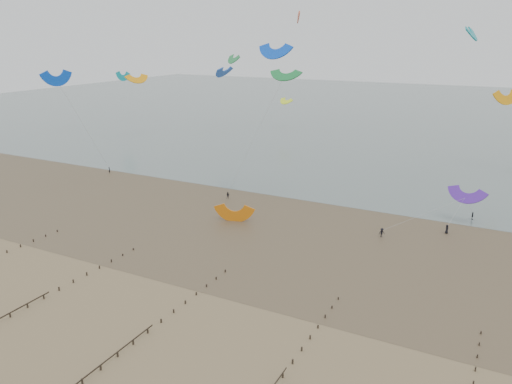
# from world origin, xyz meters

# --- Properties ---
(ground) EXTENTS (500.00, 500.00, 0.00)m
(ground) POSITION_xyz_m (0.00, 0.00, 0.00)
(ground) COLOR brown
(ground) RESTS_ON ground
(sea_and_shore) EXTENTS (500.00, 665.00, 0.03)m
(sea_and_shore) POSITION_xyz_m (-4.08, 34.40, 0.01)
(sea_and_shore) COLOR #475654
(sea_and_shore) RESTS_ON ground
(kitesurfer_lead) EXTENTS (0.71, 0.66, 1.63)m
(kitesurfer_lead) POSITION_xyz_m (-52.69, 47.84, 0.82)
(kitesurfer_lead) COLOR black
(kitesurfer_lead) RESTS_ON ground
(kitesurfers) EXTENTS (94.74, 23.92, 1.90)m
(kitesurfers) POSITION_xyz_m (42.21, 47.42, 0.85)
(kitesurfers) COLOR black
(kitesurfers) RESTS_ON ground
(grounded_kite) EXTENTS (7.88, 6.81, 3.73)m
(grounded_kite) POSITION_xyz_m (-5.73, 31.81, 0.00)
(grounded_kite) COLOR orange
(grounded_kite) RESTS_ON ground
(kites_airborne) EXTENTS (233.18, 121.00, 41.28)m
(kites_airborne) POSITION_xyz_m (-2.14, 90.48, 21.95)
(kites_airborne) COLOR #AA1369
(kites_airborne) RESTS_ON ground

